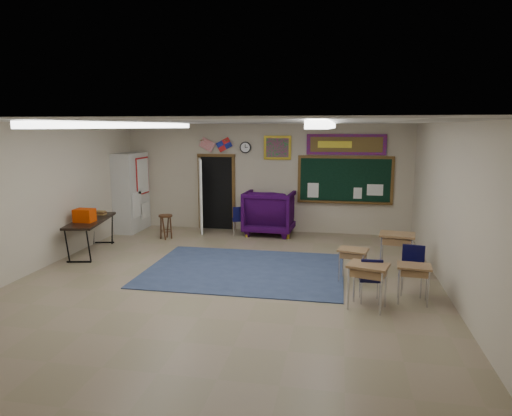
% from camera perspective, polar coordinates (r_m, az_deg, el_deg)
% --- Properties ---
extents(floor, '(9.00, 9.00, 0.00)m').
position_cam_1_polar(floor, '(8.80, -3.78, -9.26)').
color(floor, '#86745D').
rests_on(floor, ground).
extents(back_wall, '(8.00, 0.04, 3.00)m').
position_cam_1_polar(back_wall, '(12.79, 1.13, 3.76)').
color(back_wall, '#B9B096').
rests_on(back_wall, floor).
extents(front_wall, '(8.00, 0.04, 3.00)m').
position_cam_1_polar(front_wall, '(4.34, -19.04, -9.50)').
color(front_wall, '#B9B096').
rests_on(front_wall, floor).
extents(left_wall, '(0.04, 9.00, 3.00)m').
position_cam_1_polar(left_wall, '(10.18, -26.28, 1.07)').
color(left_wall, '#B9B096').
rests_on(left_wall, floor).
extents(right_wall, '(0.04, 9.00, 3.00)m').
position_cam_1_polar(right_wall, '(8.38, 23.62, -0.47)').
color(right_wall, '#B9B096').
rests_on(right_wall, floor).
extents(ceiling, '(8.00, 9.00, 0.04)m').
position_cam_1_polar(ceiling, '(8.30, -4.03, 10.67)').
color(ceiling, silver).
rests_on(ceiling, back_wall).
extents(area_rug, '(4.00, 3.00, 0.02)m').
position_cam_1_polar(area_rug, '(9.49, -1.40, -7.72)').
color(area_rug, '#354464').
rests_on(area_rug, floor).
extents(fluorescent_strips, '(3.86, 6.00, 0.10)m').
position_cam_1_polar(fluorescent_strips, '(8.30, -4.02, 10.26)').
color(fluorescent_strips, white).
rests_on(fluorescent_strips, ceiling).
extents(doorway, '(1.10, 0.89, 2.16)m').
position_cam_1_polar(doorway, '(13.03, -5.52, 1.87)').
color(doorway, black).
rests_on(doorway, back_wall).
extents(chalkboard, '(2.55, 0.14, 1.30)m').
position_cam_1_polar(chalkboard, '(12.58, 11.05, 3.30)').
color(chalkboard, brown).
rests_on(chalkboard, back_wall).
extents(bulletin_board, '(2.10, 0.05, 0.55)m').
position_cam_1_polar(bulletin_board, '(12.51, 11.20, 7.79)').
color(bulletin_board, '#AE0E17').
rests_on(bulletin_board, back_wall).
extents(framed_art_print, '(0.75, 0.05, 0.65)m').
position_cam_1_polar(framed_art_print, '(12.64, 2.70, 7.54)').
color(framed_art_print, '#A68B20').
rests_on(framed_art_print, back_wall).
extents(wall_clock, '(0.32, 0.05, 0.32)m').
position_cam_1_polar(wall_clock, '(12.79, -1.34, 7.58)').
color(wall_clock, black).
rests_on(wall_clock, back_wall).
extents(wall_flags, '(1.16, 0.06, 0.70)m').
position_cam_1_polar(wall_flags, '(12.96, -5.08, 8.15)').
color(wall_flags, red).
rests_on(wall_flags, back_wall).
extents(storage_cabinet, '(0.59, 1.25, 2.20)m').
position_cam_1_polar(storage_cabinet, '(13.35, -15.29, 1.93)').
color(storage_cabinet, '#BCBCB6').
rests_on(storage_cabinet, floor).
extents(wingback_armchair, '(1.39, 1.42, 1.22)m').
position_cam_1_polar(wingback_armchair, '(12.54, 1.78, -0.48)').
color(wingback_armchair, '#220430').
rests_on(wingback_armchair, floor).
extents(student_chair_reading, '(0.50, 0.50, 0.81)m').
position_cam_1_polar(student_chair_reading, '(12.43, -2.11, -1.56)').
color(student_chair_reading, black).
rests_on(student_chair_reading, floor).
extents(student_chair_desk_a, '(0.41, 0.41, 0.78)m').
position_cam_1_polar(student_chair_desk_a, '(7.98, 14.08, -8.64)').
color(student_chair_desk_a, black).
rests_on(student_chair_desk_a, floor).
extents(student_chair_desk_b, '(0.49, 0.49, 0.85)m').
position_cam_1_polar(student_chair_desk_b, '(8.52, 18.95, -7.46)').
color(student_chair_desk_b, black).
rests_on(student_chair_desk_b, floor).
extents(student_desk_front_left, '(0.61, 0.52, 0.64)m').
position_cam_1_polar(student_desk_front_left, '(8.90, 11.98, -6.81)').
color(student_desk_front_left, '#875F3F').
rests_on(student_desk_front_left, floor).
extents(student_desk_front_right, '(0.74, 0.60, 0.81)m').
position_cam_1_polar(student_desk_front_right, '(9.63, 17.14, -5.16)').
color(student_desk_front_right, '#875F3F').
rests_on(student_desk_front_right, floor).
extents(student_desk_back_left, '(0.72, 0.62, 0.74)m').
position_cam_1_polar(student_desk_back_left, '(7.67, 13.75, -9.20)').
color(student_desk_back_left, '#875F3F').
rests_on(student_desk_back_left, floor).
extents(student_desk_back_right, '(0.58, 0.46, 0.65)m').
position_cam_1_polar(student_desk_back_right, '(8.15, 19.06, -8.70)').
color(student_desk_back_right, '#875F3F').
rests_on(student_desk_back_right, floor).
extents(folding_table, '(0.99, 1.99, 1.08)m').
position_cam_1_polar(folding_table, '(11.36, -19.92, -3.13)').
color(folding_table, black).
rests_on(folding_table, floor).
extents(wooden_stool, '(0.36, 0.36, 0.64)m').
position_cam_1_polar(wooden_stool, '(12.23, -11.20, -2.28)').
color(wooden_stool, '#432414').
rests_on(wooden_stool, floor).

